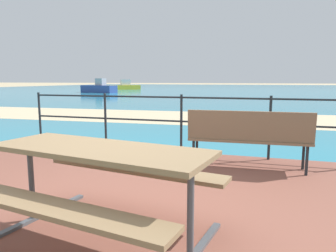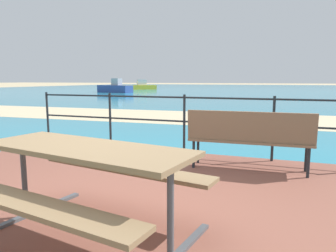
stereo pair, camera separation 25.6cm
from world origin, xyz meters
TOP-DOWN VIEW (x-y plane):
  - ground_plane at (0.00, 0.00)m, footprint 240.00×240.00m
  - patio_paving at (0.00, 0.00)m, footprint 6.40×5.20m
  - sea_water at (0.00, 40.00)m, footprint 90.00×90.00m
  - beach_strip at (0.00, 8.26)m, footprint 54.12×6.23m
  - picnic_table at (0.14, -0.65)m, footprint 1.99×1.56m
  - park_bench at (1.18, 1.76)m, footprint 1.73×0.47m
  - railing_fence at (0.00, 2.48)m, footprint 5.94×0.04m
  - boat_near at (-17.33, 37.25)m, footprint 4.76×3.92m
  - boat_mid at (-15.38, 26.94)m, footprint 4.77×2.29m

SIDE VIEW (x-z plane):
  - ground_plane at x=0.00m, z-range 0.00..0.00m
  - sea_water at x=0.00m, z-range 0.00..0.01m
  - beach_strip at x=0.00m, z-range 0.00..0.01m
  - patio_paving at x=0.00m, z-range 0.00..0.06m
  - boat_near at x=-17.33m, z-range -0.26..1.11m
  - boat_mid at x=-15.38m, z-range -0.27..1.21m
  - park_bench at x=1.18m, z-range 0.15..1.01m
  - picnic_table at x=0.14m, z-range 0.26..1.03m
  - railing_fence at x=0.00m, z-range 0.20..1.24m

